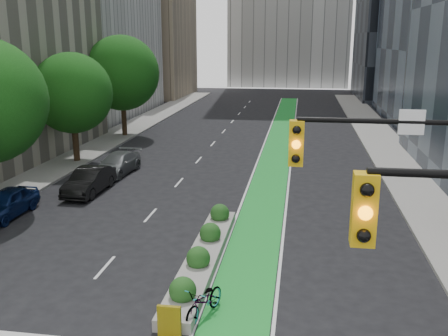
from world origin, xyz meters
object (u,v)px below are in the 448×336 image
(parked_car_left_near, at_px, (6,203))
(parked_car_left_far, at_px, (117,164))
(median_planter, at_px, (204,254))
(bicycle, at_px, (205,301))
(parked_car_left_mid, at_px, (89,181))

(parked_car_left_near, distance_m, parked_car_left_far, 9.05)
(median_planter, xyz_separation_m, parked_car_left_far, (-8.20, 12.40, 0.30))
(parked_car_left_far, bearing_deg, parked_car_left_near, -101.02)
(bicycle, bearing_deg, parked_car_left_far, 138.94)
(median_planter, xyz_separation_m, parked_car_left_mid, (-8.24, 8.05, 0.36))
(median_planter, height_order, parked_car_left_far, parked_car_left_far)
(median_planter, relative_size, parked_car_left_near, 2.49)
(bicycle, height_order, parked_car_left_near, parked_car_left_near)
(parked_car_left_mid, height_order, parked_car_left_far, parked_car_left_mid)
(parked_car_left_mid, distance_m, parked_car_left_far, 4.35)
(bicycle, relative_size, parked_car_left_mid, 0.47)
(median_planter, xyz_separation_m, bicycle, (0.80, -3.93, 0.18))
(median_planter, distance_m, parked_car_left_far, 14.87)
(median_planter, bearing_deg, parked_car_left_mid, 135.66)
(median_planter, xyz_separation_m, parked_car_left_near, (-10.70, 3.71, 0.33))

